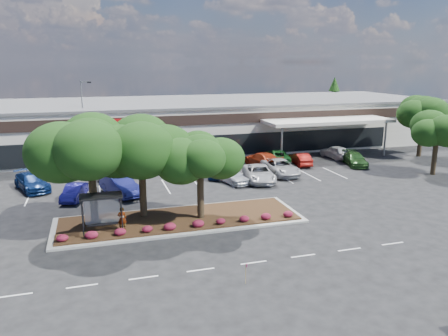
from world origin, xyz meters
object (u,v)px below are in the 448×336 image
object	(u,v)px
survey_stake	(246,271)
car_0	(32,182)
light_pole	(85,125)
car_1	(74,192)

from	to	relation	value
survey_stake	car_0	xyz separation A→B (m)	(-12.94, 22.10, 0.05)
light_pole	survey_stake	size ratio (longest dim) A/B	8.32
car_1	car_0	bearing A→B (deg)	146.68
car_1	light_pole	bearing A→B (deg)	100.95
car_0	car_1	distance (m)	5.62
survey_stake	car_1	distance (m)	20.15
light_pole	car_1	xyz separation A→B (m)	(-0.97, -16.28, -3.47)
light_pole	survey_stake	distance (m)	35.36
car_0	light_pole	bearing A→B (deg)	46.56
survey_stake	car_0	bearing A→B (deg)	120.35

